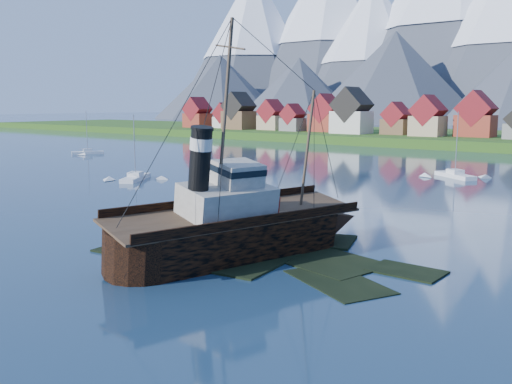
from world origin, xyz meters
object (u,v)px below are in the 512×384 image
Objects in this scene: sailboat_c at (455,176)px; sailboat_b at (88,153)px; tugboat_wreck at (245,225)px; sailboat_a at (136,179)px.

sailboat_b is at bearing 134.04° from sailboat_c.
tugboat_wreck reaches higher than sailboat_b.
tugboat_wreck is 2.23× the size of sailboat_a.
sailboat_c reaches higher than sailboat_a.
sailboat_c is at bearing 9.97° from sailboat_a.
sailboat_c is (98.48, 13.45, 0.00)m from sailboat_b.
tugboat_wreck is 2.24× the size of sailboat_b.
sailboat_b is (-53.84, 27.09, 0.01)m from sailboat_a.
sailboat_a reaches higher than sailboat_b.
sailboat_a is at bearing 3.97° from sailboat_b.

